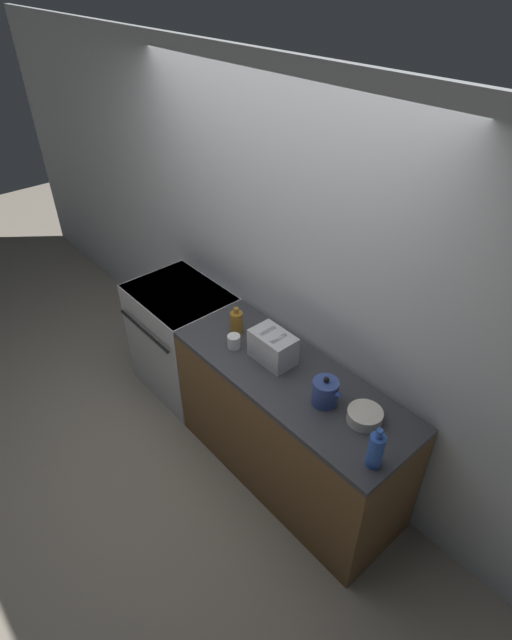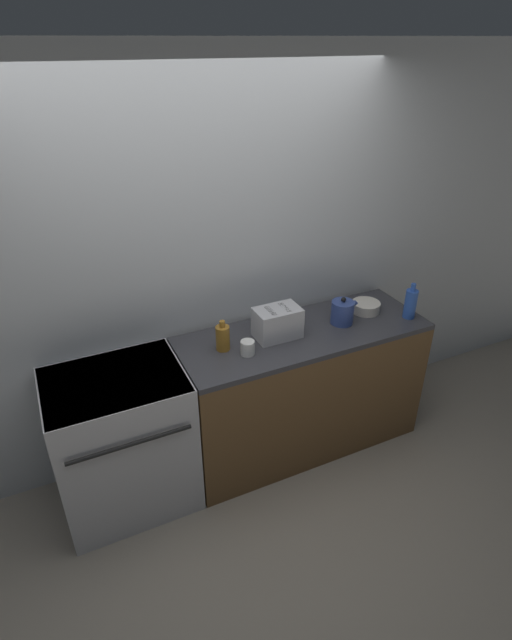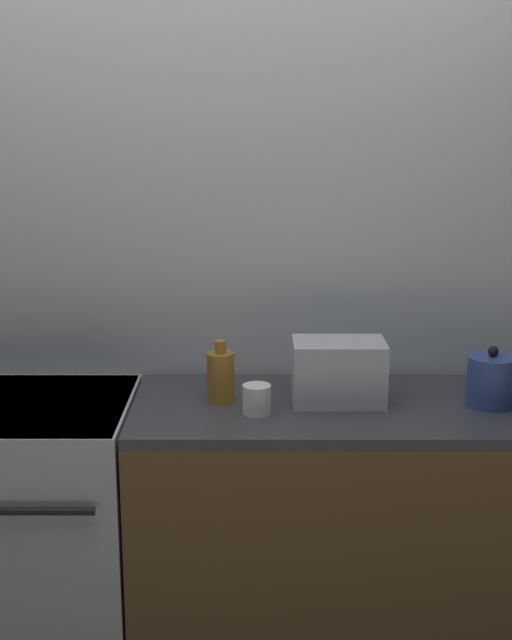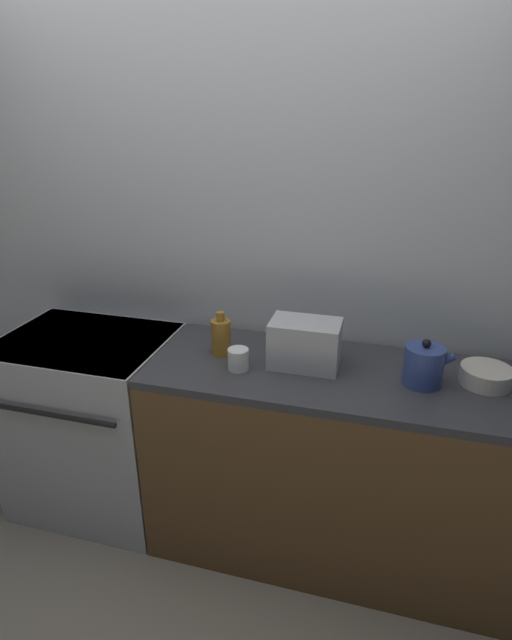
{
  "view_description": "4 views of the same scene",
  "coord_description": "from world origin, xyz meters",
  "px_view_note": "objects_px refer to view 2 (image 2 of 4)",
  "views": [
    {
      "loc": [
        2.15,
        -1.33,
        3.0
      ],
      "look_at": [
        0.23,
        0.34,
        1.13
      ],
      "focal_mm": 28.0,
      "sensor_mm": 36.0,
      "label": 1
    },
    {
      "loc": [
        -0.88,
        -2.08,
        2.59
      ],
      "look_at": [
        0.28,
        0.37,
        1.06
      ],
      "focal_mm": 28.0,
      "sensor_mm": 36.0,
      "label": 2
    },
    {
      "loc": [
        0.15,
        -2.33,
        1.85
      ],
      "look_at": [
        0.14,
        0.37,
        1.18
      ],
      "focal_mm": 50.0,
      "sensor_mm": 36.0,
      "label": 3
    },
    {
      "loc": [
        0.7,
        -1.52,
        1.92
      ],
      "look_at": [
        0.17,
        0.39,
        1.08
      ],
      "focal_mm": 28.0,
      "sensor_mm": 36.0,
      "label": 4
    }
  ],
  "objects_px": {
    "kettle": "(343,312)",
    "cup_white": "(248,348)",
    "toaster": "(277,323)",
    "bottle_amber": "(223,338)",
    "bowl": "(366,307)",
    "stove": "(123,440)",
    "bottle_blue": "(411,303)"
  },
  "relations": [
    {
      "from": "kettle",
      "to": "cup_white",
      "type": "relative_size",
      "value": 2.11
    },
    {
      "from": "toaster",
      "to": "cup_white",
      "type": "distance_m",
      "value": 0.28
    },
    {
      "from": "bottle_amber",
      "to": "cup_white",
      "type": "distance_m",
      "value": 0.17
    },
    {
      "from": "bottle_amber",
      "to": "bowl",
      "type": "relative_size",
      "value": 1.0
    },
    {
      "from": "kettle",
      "to": "stove",
      "type": "bearing_deg",
      "value": 179.59
    },
    {
      "from": "toaster",
      "to": "bottle_amber",
      "type": "xyz_separation_m",
      "value": [
        -0.37,
        0.01,
        -0.02
      ]
    },
    {
      "from": "bottle_blue",
      "to": "toaster",
      "type": "bearing_deg",
      "value": 170.09
    },
    {
      "from": "toaster",
      "to": "bowl",
      "type": "distance_m",
      "value": 0.71
    },
    {
      "from": "bottle_blue",
      "to": "cup_white",
      "type": "relative_size",
      "value": 2.79
    },
    {
      "from": "kettle",
      "to": "bowl",
      "type": "bearing_deg",
      "value": 14.81
    },
    {
      "from": "stove",
      "to": "toaster",
      "type": "distance_m",
      "value": 1.18
    },
    {
      "from": "kettle",
      "to": "bottle_blue",
      "type": "relative_size",
      "value": 0.76
    },
    {
      "from": "bowl",
      "to": "stove",
      "type": "bearing_deg",
      "value": -178.29
    },
    {
      "from": "bottle_amber",
      "to": "stove",
      "type": "bearing_deg",
      "value": -177.77
    },
    {
      "from": "toaster",
      "to": "bottle_blue",
      "type": "distance_m",
      "value": 0.94
    },
    {
      "from": "bowl",
      "to": "kettle",
      "type": "bearing_deg",
      "value": -165.19
    },
    {
      "from": "bottle_amber",
      "to": "cup_white",
      "type": "bearing_deg",
      "value": -45.42
    },
    {
      "from": "bottle_amber",
      "to": "cup_white",
      "type": "xyz_separation_m",
      "value": [
        0.11,
        -0.11,
        -0.04
      ]
    },
    {
      "from": "bottle_amber",
      "to": "cup_white",
      "type": "relative_size",
      "value": 2.19
    },
    {
      "from": "kettle",
      "to": "bottle_blue",
      "type": "height_order",
      "value": "bottle_blue"
    },
    {
      "from": "toaster",
      "to": "bowl",
      "type": "relative_size",
      "value": 1.46
    },
    {
      "from": "cup_white",
      "to": "bowl",
      "type": "distance_m",
      "value": 0.98
    },
    {
      "from": "stove",
      "to": "bottle_amber",
      "type": "relative_size",
      "value": 4.72
    },
    {
      "from": "stove",
      "to": "bowl",
      "type": "distance_m",
      "value": 1.82
    },
    {
      "from": "bowl",
      "to": "bottle_blue",
      "type": "bearing_deg",
      "value": -42.12
    },
    {
      "from": "stove",
      "to": "bowl",
      "type": "relative_size",
      "value": 4.73
    },
    {
      "from": "kettle",
      "to": "bottle_blue",
      "type": "bearing_deg",
      "value": -16.14
    },
    {
      "from": "cup_white",
      "to": "stove",
      "type": "bearing_deg",
      "value": 173.62
    },
    {
      "from": "stove",
      "to": "kettle",
      "type": "distance_m",
      "value": 1.61
    },
    {
      "from": "kettle",
      "to": "bottle_blue",
      "type": "xyz_separation_m",
      "value": [
        0.45,
        -0.13,
        0.03
      ]
    },
    {
      "from": "stove",
      "to": "bottle_amber",
      "type": "distance_m",
      "value": 0.86
    },
    {
      "from": "stove",
      "to": "bottle_amber",
      "type": "xyz_separation_m",
      "value": [
        0.68,
        0.03,
        0.54
      ]
    }
  ]
}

